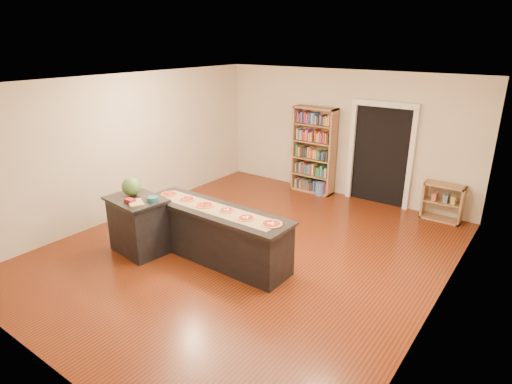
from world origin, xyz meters
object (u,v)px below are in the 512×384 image
Objects in this scene: bookshelf at (314,150)px; side_counter at (138,225)px; waste_bin at (320,189)px; kitchen_island at (216,234)px; watermelon at (131,186)px; low_shelf at (443,202)px.

side_counter is at bearing -101.37° from bookshelf.
bookshelf is at bearing 85.36° from side_counter.
bookshelf is at bearing 153.41° from waste_bin.
kitchen_island is 3.69m from waste_bin.
bookshelf reaches higher than kitchen_island.
kitchen_island is 1.61m from watermelon.
low_shelf is at bearing 57.09° from kitchen_island.
side_counter reaches higher than kitchen_island.
side_counter is 4.42m from waste_bin.
watermelon is at bearing -132.23° from low_shelf.
bookshelf is (0.88, 4.39, 0.50)m from side_counter.
bookshelf reaches higher than waste_bin.
side_counter is (-1.22, -0.57, 0.04)m from kitchen_island.
bookshelf is (-0.33, 3.82, 0.55)m from kitchen_island.
waste_bin is at bearing 72.52° from watermelon.
side_counter is at bearing -154.04° from kitchen_island.
waste_bin is 0.97× the size of watermelon.
bookshelf is 2.97m from low_shelf.
side_counter is 0.49× the size of bookshelf.
low_shelf is at bearing 56.05° from side_counter.
low_shelf is 2.47× the size of waste_bin.
waste_bin is at bearing 91.75° from kitchen_island.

